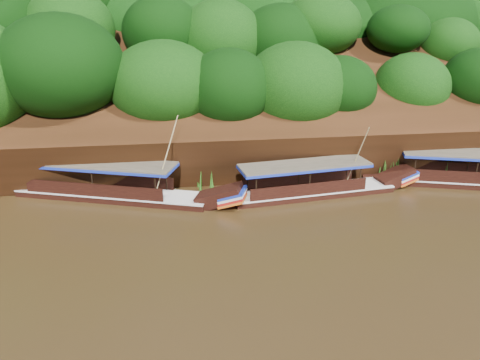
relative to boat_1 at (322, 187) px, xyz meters
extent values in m
plane|color=black|center=(-2.37, -7.40, -0.50)|extent=(160.00, 160.00, 0.00)
cube|color=black|center=(-2.37, 8.60, 3.00)|extent=(120.00, 16.12, 13.64)
cube|color=black|center=(-2.37, 18.60, -0.50)|extent=(120.00, 24.00, 12.00)
ellipsoid|color=#0E3B09|center=(-8.37, 7.60, 3.00)|extent=(18.00, 8.00, 6.40)
ellipsoid|color=#0E3B09|center=(-2.37, 15.60, 8.70)|extent=(24.00, 11.00, 8.40)
cube|color=brown|center=(10.71, 0.23, 1.79)|extent=(9.81, 5.13, 0.11)
cube|color=#1A31AC|center=(10.71, 0.23, 1.67)|extent=(9.81, 5.13, 0.17)
cube|color=black|center=(-0.65, -0.09, -0.50)|extent=(11.02, 3.39, 0.81)
cube|color=silver|center=(-0.65, -0.09, -0.11)|extent=(11.03, 3.45, 0.09)
cube|color=black|center=(5.40, 0.71, 0.13)|extent=(2.75, 1.81, 1.53)
cube|color=#1A31AC|center=(6.07, 0.80, 0.40)|extent=(1.53, 1.71, 0.56)
cube|color=#AB1813|center=(6.07, 0.80, 0.09)|extent=(1.53, 1.71, 0.56)
cube|color=brown|center=(-1.32, -0.17, 1.68)|extent=(8.72, 3.38, 0.11)
cube|color=#1A31AC|center=(-1.32, -0.17, 1.57)|extent=(8.72, 3.38, 0.16)
cylinder|color=tan|center=(2.11, -0.27, 2.12)|extent=(0.70, 1.49, 4.18)
cube|color=black|center=(-13.69, 1.20, -0.50)|extent=(12.73, 6.17, 0.87)
cube|color=silver|center=(-13.69, 1.20, -0.09)|extent=(12.75, 6.23, 0.10)
cube|color=black|center=(-6.92, -1.14, 0.17)|extent=(3.35, 2.48, 1.71)
cube|color=#1A31AC|center=(-6.17, -1.40, 0.46)|extent=(2.02, 2.08, 0.64)
cube|color=#AB1813|center=(-6.17, -1.40, 0.13)|extent=(2.02, 2.08, 0.64)
cube|color=brown|center=(-14.44, 1.46, 1.82)|extent=(10.22, 5.57, 0.12)
cube|color=#1A31AC|center=(-14.44, 1.46, 1.71)|extent=(10.22, 5.57, 0.17)
cylinder|color=tan|center=(-10.10, -0.24, 2.58)|extent=(1.76, 1.23, 4.93)
cone|color=#2C6419|center=(-15.23, 2.60, 0.44)|extent=(1.50, 1.50, 1.89)
cone|color=#2C6419|center=(-7.75, 2.12, 0.29)|extent=(1.50, 1.50, 1.58)
cone|color=#2C6419|center=(-1.64, 1.77, 0.26)|extent=(1.50, 1.50, 1.52)
cone|color=#2C6419|center=(5.42, 1.87, 0.42)|extent=(1.50, 1.50, 1.85)
cone|color=#2C6419|center=(9.76, 1.76, 0.19)|extent=(1.50, 1.50, 1.39)
camera|label=1|loc=(-9.36, -27.76, 11.21)|focal=35.00mm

